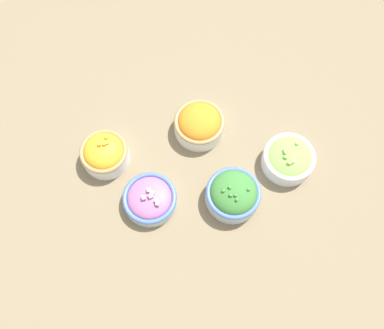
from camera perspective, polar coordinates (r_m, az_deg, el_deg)
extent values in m
plane|color=#75664C|center=(1.12, 0.00, -0.58)|extent=(3.00, 3.00, 0.00)
cylinder|color=silver|center=(1.14, 0.97, 5.18)|extent=(0.13, 0.13, 0.05)
torus|color=#997A4C|center=(1.12, 0.99, 5.71)|extent=(0.13, 0.13, 0.01)
ellipsoid|color=orange|center=(1.12, 0.99, 5.71)|extent=(0.11, 0.11, 0.06)
cylinder|color=#B2C1CC|center=(1.08, -5.60, -4.71)|extent=(0.13, 0.13, 0.03)
torus|color=#4766B7|center=(1.06, -5.68, -4.44)|extent=(0.13, 0.13, 0.01)
ellipsoid|color=#9E5B8E|center=(1.06, -5.68, -4.44)|extent=(0.11, 0.11, 0.04)
cube|color=#C699C1|center=(1.04, -5.53, -4.24)|extent=(0.01, 0.01, 0.01)
cube|color=#C699C1|center=(1.03, -4.59, -5.23)|extent=(0.01, 0.01, 0.01)
cube|color=#C699C1|center=(1.04, -6.44, -4.44)|extent=(0.01, 0.01, 0.01)
cube|color=#C699C1|center=(1.04, -5.76, -3.45)|extent=(0.01, 0.01, 0.01)
cube|color=#C699C1|center=(1.04, -5.34, -3.83)|extent=(0.01, 0.01, 0.01)
cube|color=#C699C1|center=(1.03, -4.71, -4.92)|extent=(0.01, 0.01, 0.01)
cylinder|color=#B2C1CC|center=(1.07, 5.44, -4.16)|extent=(0.14, 0.14, 0.05)
torus|color=#4766B7|center=(1.05, 5.56, -3.78)|extent=(0.14, 0.14, 0.01)
ellipsoid|color=#387533|center=(1.05, 5.56, -3.78)|extent=(0.12, 0.12, 0.06)
ellipsoid|color=#47893D|center=(1.01, 5.20, -4.10)|extent=(0.01, 0.01, 0.01)
ellipsoid|color=#47893D|center=(1.03, 7.57, -3.29)|extent=(0.01, 0.01, 0.01)
ellipsoid|color=#47893D|center=(1.02, 4.23, -3.48)|extent=(0.01, 0.01, 0.01)
ellipsoid|color=#47893D|center=(1.02, 5.05, -3.05)|extent=(0.01, 0.01, 0.01)
ellipsoid|color=#47893D|center=(1.01, 6.03, -4.65)|extent=(0.01, 0.01, 0.01)
ellipsoid|color=#47893D|center=(1.01, 5.84, -4.07)|extent=(0.01, 0.01, 0.01)
cylinder|color=silver|center=(1.13, 12.66, 0.61)|extent=(0.13, 0.13, 0.05)
torus|color=silver|center=(1.11, 12.90, 1.05)|extent=(0.13, 0.13, 0.01)
ellipsoid|color=#7ABC4C|center=(1.11, 12.90, 1.05)|extent=(0.11, 0.11, 0.03)
ellipsoid|color=#99D166|center=(1.09, 12.32, 1.61)|extent=(0.01, 0.01, 0.01)
ellipsoid|color=#99D166|center=(1.08, 13.33, 0.38)|extent=(0.01, 0.01, 0.01)
ellipsoid|color=#99D166|center=(1.08, 12.38, 0.99)|extent=(0.01, 0.01, 0.01)
ellipsoid|color=#99D166|center=(1.11, 13.88, 2.78)|extent=(0.01, 0.01, 0.01)
ellipsoid|color=#99D166|center=(1.08, 12.86, 0.19)|extent=(0.01, 0.01, 0.01)
ellipsoid|color=#99D166|center=(1.09, 12.33, 1.92)|extent=(0.01, 0.01, 0.01)
cylinder|color=white|center=(1.13, -11.50, 1.24)|extent=(0.12, 0.12, 0.05)
torus|color=#997A4C|center=(1.11, -11.72, 1.72)|extent=(0.12, 0.12, 0.01)
ellipsoid|color=orange|center=(1.11, -11.72, 1.72)|extent=(0.10, 0.10, 0.05)
cube|color=#F4A828|center=(1.08, -11.29, 2.86)|extent=(0.01, 0.01, 0.01)
cube|color=#F4A828|center=(1.09, -11.33, 3.54)|extent=(0.01, 0.01, 0.01)
cube|color=#F4A828|center=(1.08, -11.63, 2.70)|extent=(0.01, 0.01, 0.01)
cube|color=#F4A828|center=(1.08, -12.25, 2.63)|extent=(0.01, 0.01, 0.01)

